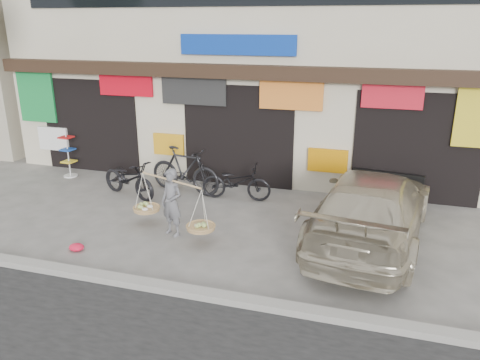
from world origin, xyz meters
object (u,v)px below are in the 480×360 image
(street_vendor, at_px, (172,206))
(suv, at_px, (372,207))
(bike_3, at_px, (128,179))
(display_rack, at_px, (68,157))
(bike_0, at_px, (130,179))
(bike_2, at_px, (236,182))
(bike_1, at_px, (185,170))

(street_vendor, height_order, suv, suv)
(bike_3, bearing_deg, street_vendor, -110.32)
(suv, bearing_deg, display_rack, -4.56)
(street_vendor, xyz_separation_m, bike_0, (-1.99, 1.78, -0.18))
(bike_2, bearing_deg, suv, -118.17)
(bike_3, xyz_separation_m, suv, (6.00, -0.86, 0.25))
(bike_2, distance_m, suv, 3.60)
(bike_1, relative_size, bike_3, 1.13)
(bike_2, bearing_deg, bike_1, 81.53)
(bike_0, xyz_separation_m, suv, (5.95, -0.86, 0.25))
(suv, bearing_deg, bike_2, -15.89)
(street_vendor, xyz_separation_m, display_rack, (-4.47, 2.73, -0.08))
(bike_3, bearing_deg, bike_1, -41.99)
(street_vendor, relative_size, bike_2, 1.17)
(bike_3, bearing_deg, suv, -77.29)
(bike_0, xyz_separation_m, bike_2, (2.66, 0.56, -0.01))
(bike_1, bearing_deg, suv, -97.42)
(suv, bearing_deg, street_vendor, 20.63)
(bike_2, xyz_separation_m, display_rack, (-5.14, 0.39, 0.11))
(bike_3, height_order, suv, suv)
(bike_1, xyz_separation_m, suv, (4.71, -1.52, 0.11))
(street_vendor, xyz_separation_m, bike_3, (-2.03, 1.78, -0.18))
(display_rack, bearing_deg, bike_0, -20.98)
(street_vendor, height_order, bike_2, street_vendor)
(bike_1, height_order, suv, suv)
(bike_0, height_order, suv, suv)
(street_vendor, relative_size, bike_3, 1.14)
(street_vendor, height_order, bike_1, street_vendor)
(bike_2, bearing_deg, bike_3, 97.08)
(bike_3, height_order, display_rack, display_rack)
(street_vendor, distance_m, suv, 4.07)
(bike_0, relative_size, suv, 0.34)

